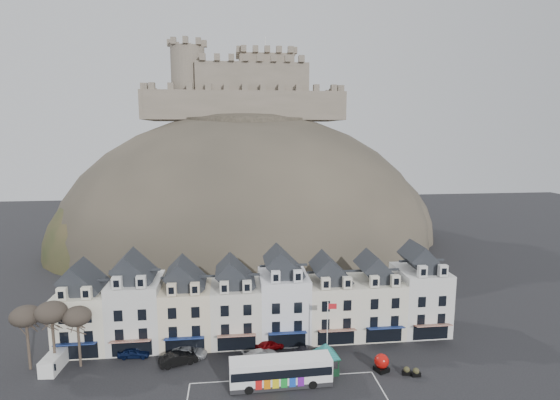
% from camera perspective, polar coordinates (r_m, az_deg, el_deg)
% --- Properties ---
extents(coach_bay_markings, '(22.00, 7.50, 0.01)m').
position_cam_1_polar(coach_bay_markings, '(53.37, 0.90, -24.27)').
color(coach_bay_markings, silver).
rests_on(coach_bay_markings, ground).
extents(townhouse_terrace, '(54.40, 9.35, 11.80)m').
position_cam_1_polar(townhouse_terrace, '(63.77, -2.52, -13.09)').
color(townhouse_terrace, white).
rests_on(townhouse_terrace, ground).
extents(castle_hill, '(100.00, 76.00, 68.00)m').
position_cam_1_polar(castle_hill, '(115.79, -3.79, -5.61)').
color(castle_hill, '#343128').
rests_on(castle_hill, ground).
extents(castle, '(50.20, 22.20, 22.00)m').
position_cam_1_polar(castle, '(119.50, -4.53, 14.22)').
color(castle, '#6B6251').
rests_on(castle, ground).
extents(tree_left_far, '(3.61, 3.61, 8.24)m').
position_cam_1_polar(tree_left_far, '(63.23, -30.30, -13.01)').
color(tree_left_far, '#392B24').
rests_on(tree_left_far, ground).
extents(tree_left_mid, '(3.78, 3.78, 8.64)m').
position_cam_1_polar(tree_left_mid, '(61.97, -27.72, -12.91)').
color(tree_left_mid, '#392B24').
rests_on(tree_left_mid, ground).
extents(tree_left_near, '(3.43, 3.43, 7.84)m').
position_cam_1_polar(tree_left_near, '(61.21, -24.98, -13.67)').
color(tree_left_near, '#392B24').
rests_on(tree_left_near, ground).
extents(bus, '(11.89, 3.11, 3.34)m').
position_cam_1_polar(bus, '(54.29, 0.08, -21.35)').
color(bus, '#262628').
rests_on(bus, ground).
extents(bus_shelter, '(5.93, 5.93, 3.79)m').
position_cam_1_polar(bus_shelter, '(56.41, 5.99, -18.88)').
color(bus_shelter, black).
rests_on(bus_shelter, ground).
extents(red_buoy, '(1.93, 1.93, 2.21)m').
position_cam_1_polar(red_buoy, '(58.59, 13.12, -19.96)').
color(red_buoy, black).
rests_on(red_buoy, ground).
extents(flagpole, '(1.18, 0.18, 8.18)m').
position_cam_1_polar(flagpole, '(57.71, 6.30, -16.30)').
color(flagpole, silver).
rests_on(flagpole, ground).
extents(white_van, '(2.16, 4.42, 1.96)m').
position_cam_1_polar(white_van, '(64.02, -27.46, -18.30)').
color(white_van, white).
rests_on(white_van, ground).
extents(planter_west, '(1.15, 0.74, 1.06)m').
position_cam_1_polar(planter_west, '(58.84, 16.21, -20.65)').
color(planter_west, black).
rests_on(planter_west, ground).
extents(planter_east, '(1.08, 0.75, 1.07)m').
position_cam_1_polar(planter_east, '(58.85, 17.34, -20.69)').
color(planter_east, black).
rests_on(planter_east, ground).
extents(car_navy, '(4.15, 1.86, 1.38)m').
position_cam_1_polar(car_navy, '(63.32, -18.53, -18.33)').
color(car_navy, '#0B1537').
rests_on(car_navy, ground).
extents(car_black, '(5.07, 3.14, 1.58)m').
position_cam_1_polar(car_black, '(60.13, -13.14, -19.53)').
color(car_black, black).
rests_on(car_black, ground).
extents(car_silver, '(4.87, 2.82, 1.30)m').
position_cam_1_polar(car_silver, '(61.54, -11.77, -18.92)').
color(car_silver, '#9C9FA3').
rests_on(car_silver, ground).
extents(car_white, '(5.06, 3.31, 1.36)m').
position_cam_1_polar(car_white, '(59.87, -2.59, -19.54)').
color(car_white, white).
rests_on(car_white, ground).
extents(car_maroon, '(4.36, 3.04, 1.38)m').
position_cam_1_polar(car_maroon, '(62.17, -1.28, -18.38)').
color(car_maroon, '#650508').
rests_on(car_maroon, ground).
extents(car_charcoal, '(4.10, 1.74, 1.32)m').
position_cam_1_polar(car_charcoal, '(60.58, 3.82, -19.21)').
color(car_charcoal, black).
rests_on(car_charcoal, ground).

